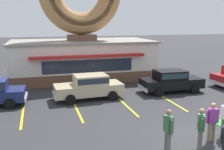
{
  "coord_description": "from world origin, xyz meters",
  "views": [
    {
      "loc": [
        -6.63,
        -9.13,
        5.03
      ],
      "look_at": [
        -2.53,
        5.0,
        2.0
      ],
      "focal_mm": 42.0,
      "sensor_mm": 36.0,
      "label": 1
    }
  ],
  "objects_px": {
    "car_black": "(171,80)",
    "car_champagne": "(89,86)",
    "pedestrian_clipboard_woman": "(168,129)",
    "pedestrian_hooded_kid": "(212,120)",
    "pedestrian_leather_jacket_man": "(201,127)",
    "trash_bin": "(167,75)"
  },
  "relations": [
    {
      "from": "pedestrian_hooded_kid",
      "to": "pedestrian_leather_jacket_man",
      "type": "distance_m",
      "value": 1.08
    },
    {
      "from": "pedestrian_hooded_kid",
      "to": "pedestrian_clipboard_woman",
      "type": "distance_m",
      "value": 2.31
    },
    {
      "from": "pedestrian_hooded_kid",
      "to": "trash_bin",
      "type": "distance_m",
      "value": 11.53
    },
    {
      "from": "pedestrian_leather_jacket_man",
      "to": "car_champagne",
      "type": "bearing_deg",
      "value": 109.01
    },
    {
      "from": "car_black",
      "to": "car_champagne",
      "type": "relative_size",
      "value": 0.99
    },
    {
      "from": "pedestrian_hooded_kid",
      "to": "pedestrian_clipboard_woman",
      "type": "height_order",
      "value": "pedestrian_clipboard_woman"
    },
    {
      "from": "car_black",
      "to": "pedestrian_clipboard_woman",
      "type": "bearing_deg",
      "value": -119.35
    },
    {
      "from": "car_champagne",
      "to": "pedestrian_leather_jacket_man",
      "type": "bearing_deg",
      "value": -70.99
    },
    {
      "from": "pedestrian_hooded_kid",
      "to": "pedestrian_leather_jacket_man",
      "type": "xyz_separation_m",
      "value": [
        -0.93,
        -0.54,
        0.01
      ]
    },
    {
      "from": "car_champagne",
      "to": "trash_bin",
      "type": "xyz_separation_m",
      "value": [
        7.44,
        3.3,
        -0.37
      ]
    },
    {
      "from": "pedestrian_hooded_kid",
      "to": "trash_bin",
      "type": "relative_size",
      "value": 1.75
    },
    {
      "from": "pedestrian_hooded_kid",
      "to": "pedestrian_leather_jacket_man",
      "type": "bearing_deg",
      "value": -149.72
    },
    {
      "from": "pedestrian_leather_jacket_man",
      "to": "pedestrian_clipboard_woman",
      "type": "relative_size",
      "value": 0.98
    },
    {
      "from": "pedestrian_leather_jacket_man",
      "to": "trash_bin",
      "type": "relative_size",
      "value": 1.78
    },
    {
      "from": "pedestrian_leather_jacket_man",
      "to": "pedestrian_clipboard_woman",
      "type": "xyz_separation_m",
      "value": [
        -1.34,
        0.15,
        0.02
      ]
    },
    {
      "from": "car_champagne",
      "to": "pedestrian_clipboard_woman",
      "type": "height_order",
      "value": "pedestrian_clipboard_woman"
    },
    {
      "from": "pedestrian_leather_jacket_man",
      "to": "car_black",
      "type": "bearing_deg",
      "value": 68.77
    },
    {
      "from": "pedestrian_leather_jacket_man",
      "to": "trash_bin",
      "type": "distance_m",
      "value": 12.36
    },
    {
      "from": "pedestrian_hooded_kid",
      "to": "pedestrian_clipboard_woman",
      "type": "relative_size",
      "value": 0.97
    },
    {
      "from": "car_champagne",
      "to": "pedestrian_hooded_kid",
      "type": "height_order",
      "value": "pedestrian_hooded_kid"
    },
    {
      "from": "car_champagne",
      "to": "pedestrian_hooded_kid",
      "type": "xyz_separation_m",
      "value": [
        3.74,
        -7.61,
        0.08
      ]
    },
    {
      "from": "car_black",
      "to": "pedestrian_clipboard_woman",
      "type": "xyz_separation_m",
      "value": [
        -4.52,
        -8.04,
        0.12
      ]
    }
  ]
}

